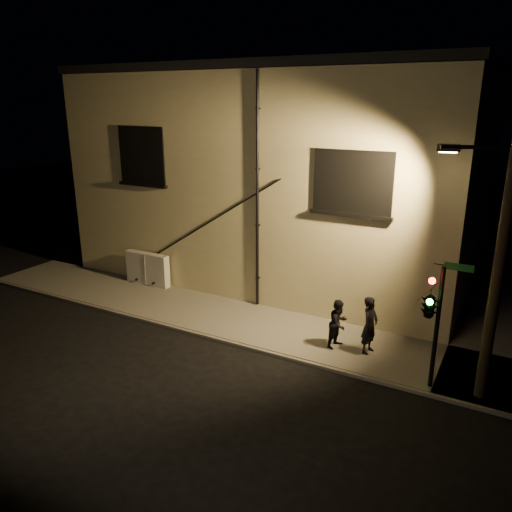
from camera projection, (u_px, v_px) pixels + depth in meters
The scene contains 8 objects.
ground at pixel (263, 352), 15.49m from camera, with size 90.00×90.00×0.00m, color black.
sidewalk at pixel (347, 308), 18.58m from camera, with size 21.00×16.00×0.12m.
building at pixel (297, 169), 23.07m from camera, with size 16.20×12.23×8.80m.
utility_cabinet at pixel (148, 269), 20.65m from camera, with size 2.04×0.34×1.34m, color beige.
pedestrian_a at pixel (370, 325), 14.97m from camera, with size 0.65×0.43×1.79m, color black.
pedestrian_b at pixel (339, 323), 15.37m from camera, with size 0.75×0.58×1.54m, color black.
traffic_signal at pixel (430, 304), 12.73m from camera, with size 1.29×2.08×3.52m.
streetlamp_pole at pixel (495, 265), 12.05m from camera, with size 2.02×1.38×6.88m.
Camera 1 is at (6.47, -12.28, 7.49)m, focal length 35.00 mm.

